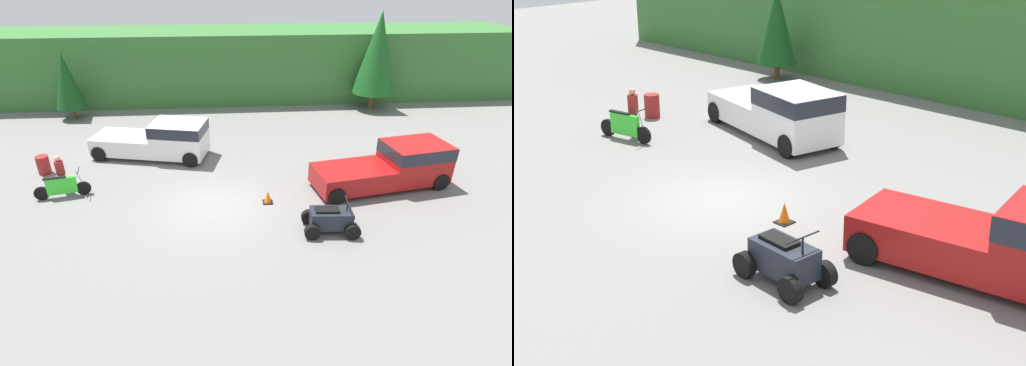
% 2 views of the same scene
% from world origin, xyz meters
% --- Properties ---
extents(ground_plane, '(80.00, 80.00, 0.00)m').
position_xyz_m(ground_plane, '(0.00, 0.00, 0.00)').
color(ground_plane, slate).
extents(hillside_backdrop, '(44.00, 6.00, 4.71)m').
position_xyz_m(hillside_backdrop, '(0.00, 16.00, 2.35)').
color(hillside_backdrop, '#387033').
rests_on(hillside_backdrop, ground_plane).
extents(tree_left, '(1.82, 1.82, 4.14)m').
position_xyz_m(tree_left, '(-9.05, 11.46, 2.44)').
color(tree_left, brown).
rests_on(tree_left, ground_plane).
extents(pickup_truck_red, '(6.17, 3.04, 1.89)m').
position_xyz_m(pickup_truck_red, '(7.94, 1.16, 0.99)').
color(pickup_truck_red, maroon).
rests_on(pickup_truck_red, ground_plane).
extents(pickup_truck_second, '(6.02, 3.25, 1.89)m').
position_xyz_m(pickup_truck_second, '(-2.61, 5.04, 0.99)').
color(pickup_truck_second, white).
rests_on(pickup_truck_second, ground_plane).
extents(dirt_bike, '(2.22, 0.73, 1.18)m').
position_xyz_m(dirt_bike, '(-6.32, 1.22, 0.48)').
color(dirt_bike, black).
rests_on(dirt_bike, ground_plane).
extents(quad_atv, '(2.10, 1.34, 1.25)m').
position_xyz_m(quad_atv, '(4.33, -2.12, 0.49)').
color(quad_atv, black).
rests_on(quad_atv, ground_plane).
extents(rider_person, '(0.49, 0.49, 1.72)m').
position_xyz_m(rider_person, '(-6.41, 1.66, 0.93)').
color(rider_person, navy).
rests_on(rider_person, ground_plane).
extents(traffic_cone, '(0.42, 0.42, 0.55)m').
position_xyz_m(traffic_cone, '(2.26, 0.06, 0.25)').
color(traffic_cone, black).
rests_on(traffic_cone, ground_plane).
extents(steel_barrel, '(0.58, 0.58, 0.88)m').
position_xyz_m(steel_barrel, '(-7.96, 3.56, 0.44)').
color(steel_barrel, maroon).
rests_on(steel_barrel, ground_plane).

